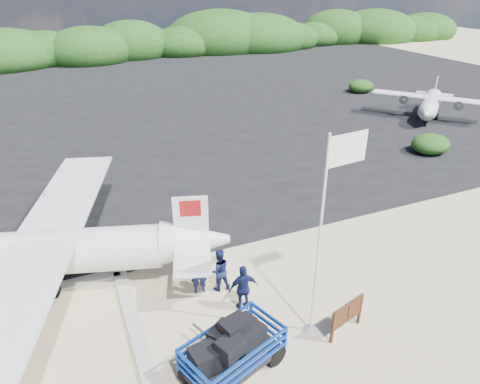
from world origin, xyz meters
The scene contains 10 objects.
ground centered at (0.00, 0.00, 0.00)m, with size 160.00×160.00×0.00m, color beige.
asphalt_apron centered at (0.00, 30.00, 0.00)m, with size 90.00×50.00×0.04m, color #B2B2B2, non-canonical shape.
vegetation_band centered at (0.00, 55.00, 0.00)m, with size 124.00×8.00×4.40m, color #B2B2B2, non-canonical shape.
baggage_cart centered at (-2.21, -0.89, 0.00)m, with size 3.11×1.78×1.55m, color #0B38AB, non-canonical shape.
flagpole centered at (0.71, -0.38, 0.00)m, with size 1.34×0.56×6.70m, color white, non-canonical shape.
signboard centered at (1.67, -0.89, 0.00)m, with size 1.53×0.14×1.26m, color #4E2C16, non-canonical shape.
crew_a centered at (-2.01, 2.83, 0.82)m, with size 0.59×0.39×1.63m, color #131A48.
crew_b centered at (-1.27, 2.72, 0.83)m, with size 0.81×0.63×1.67m, color #131A48.
crew_c centered at (-0.88, 1.41, 0.88)m, with size 1.03×0.43×1.76m, color #131A48.
aircraft_large centered at (14.46, 25.18, 0.00)m, with size 14.36×14.36×4.31m, color #B2B2B2, non-canonical shape.
Camera 1 is at (-5.46, -8.98, 10.25)m, focal length 32.00 mm.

